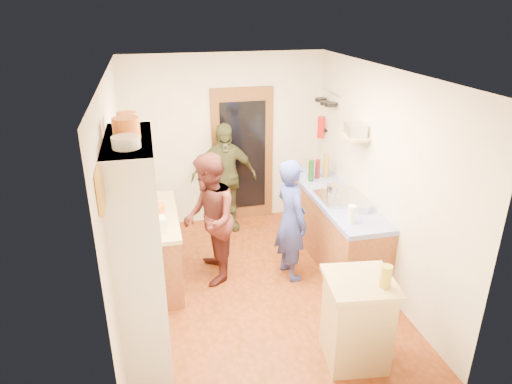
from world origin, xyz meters
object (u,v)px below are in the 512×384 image
object	(u,v)px
hutch_body	(140,253)
right_counter_base	(334,228)
person_hob	(294,220)
person_left	(211,218)
person_back	(225,178)
island_base	(356,322)

from	to	relation	value
hutch_body	right_counter_base	world-z (taller)	hutch_body
right_counter_base	person_hob	bearing A→B (deg)	-152.92
hutch_body	right_counter_base	size ratio (longest dim) A/B	1.00
hutch_body	person_left	world-z (taller)	hutch_body
right_counter_base	person_back	xyz separation A→B (m)	(-1.29, 1.16, 0.41)
hutch_body	right_counter_base	xyz separation A→B (m)	(2.50, 1.30, -0.68)
right_counter_base	person_back	world-z (taller)	person_back
hutch_body	island_base	distance (m)	2.15
hutch_body	person_hob	world-z (taller)	hutch_body
person_left	person_back	size ratio (longest dim) A/B	0.99
island_base	hutch_body	bearing A→B (deg)	162.34
hutch_body	person_back	world-z (taller)	hutch_body
person_hob	person_left	distance (m)	1.01
person_hob	person_back	world-z (taller)	person_back
hutch_body	person_hob	distance (m)	2.07
hutch_body	right_counter_base	bearing A→B (deg)	27.47
right_counter_base	person_left	bearing A→B (deg)	-175.26
hutch_body	person_hob	bearing A→B (deg)	27.62
right_counter_base	island_base	world-z (taller)	island_base
hutch_body	person_back	size ratio (longest dim) A/B	1.32
island_base	person_left	world-z (taller)	person_left
hutch_body	person_left	xyz separation A→B (m)	(0.82, 1.16, -0.28)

